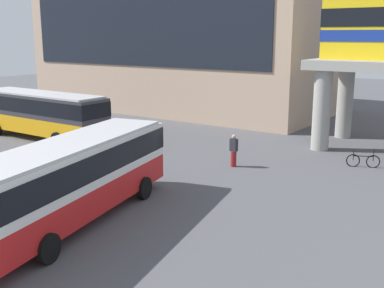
{
  "coord_description": "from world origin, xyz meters",
  "views": [
    {
      "loc": [
        14.88,
        -11.9,
        7.13
      ],
      "look_at": [
        2.59,
        5.7,
        2.2
      ],
      "focal_mm": 44.67,
      "sensor_mm": 36.0,
      "label": 1
    }
  ],
  "objects_px": {
    "bicycle_black": "(363,161)",
    "bus_main": "(71,174)",
    "station_building": "(188,22)",
    "pedestrian_by_bike_rack": "(234,151)",
    "bus_secondary": "(41,110)"
  },
  "relations": [
    {
      "from": "bus_secondary",
      "to": "bicycle_black",
      "type": "relative_size",
      "value": 6.59
    },
    {
      "from": "station_building",
      "to": "pedestrian_by_bike_rack",
      "type": "distance_m",
      "value": 23.96
    },
    {
      "from": "bicycle_black",
      "to": "pedestrian_by_bike_rack",
      "type": "bearing_deg",
      "value": -146.16
    },
    {
      "from": "bus_main",
      "to": "bicycle_black",
      "type": "relative_size",
      "value": 6.76
    },
    {
      "from": "station_building",
      "to": "bicycle_black",
      "type": "bearing_deg",
      "value": -31.66
    },
    {
      "from": "station_building",
      "to": "pedestrian_by_bike_rack",
      "type": "relative_size",
      "value": 15.71
    },
    {
      "from": "bus_secondary",
      "to": "bus_main",
      "type": "bearing_deg",
      "value": -34.16
    },
    {
      "from": "station_building",
      "to": "bicycle_black",
      "type": "distance_m",
      "value": 26.03
    },
    {
      "from": "station_building",
      "to": "pedestrian_by_bike_rack",
      "type": "height_order",
      "value": "station_building"
    },
    {
      "from": "station_building",
      "to": "bicycle_black",
      "type": "height_order",
      "value": "station_building"
    },
    {
      "from": "bus_main",
      "to": "pedestrian_by_bike_rack",
      "type": "distance_m",
      "value": 10.72
    },
    {
      "from": "bus_main",
      "to": "bus_secondary",
      "type": "distance_m",
      "value": 16.63
    },
    {
      "from": "station_building",
      "to": "bus_secondary",
      "type": "distance_m",
      "value": 19.31
    },
    {
      "from": "bus_secondary",
      "to": "pedestrian_by_bike_rack",
      "type": "bearing_deg",
      "value": 4.94
    },
    {
      "from": "bicycle_black",
      "to": "bus_main",
      "type": "bearing_deg",
      "value": -115.33
    }
  ]
}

